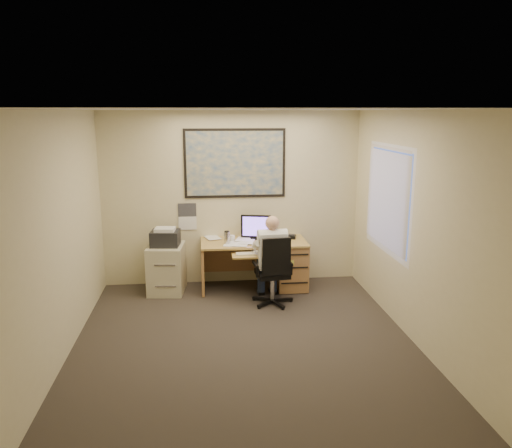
{
  "coord_description": "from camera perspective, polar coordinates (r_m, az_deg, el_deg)",
  "views": [
    {
      "loc": [
        -0.46,
        -5.43,
        2.68
      ],
      "look_at": [
        0.28,
        1.3,
        1.15
      ],
      "focal_mm": 35.0,
      "sensor_mm": 36.0,
      "label": 1
    }
  ],
  "objects": [
    {
      "name": "wall_calendar",
      "position": [
        7.84,
        -7.85,
        0.85
      ],
      "size": [
        0.28,
        0.01,
        0.42
      ],
      "primitive_type": "cube",
      "color": "white",
      "rests_on": "room_shell"
    },
    {
      "name": "person",
      "position": [
        7.05,
        1.85,
        -4.14
      ],
      "size": [
        0.57,
        0.78,
        1.27
      ],
      "primitive_type": null,
      "rotation": [
        0.0,
        0.0,
        0.06
      ],
      "color": "white",
      "rests_on": "office_chair"
    },
    {
      "name": "window_blinds",
      "position": [
        6.78,
        14.84,
        2.74
      ],
      "size": [
        0.06,
        1.4,
        1.3
      ],
      "primitive_type": null,
      "color": "beige",
      "rests_on": "room_shell"
    },
    {
      "name": "desk",
      "position": [
        7.74,
        2.17,
        -4.08
      ],
      "size": [
        1.6,
        0.97,
        1.12
      ],
      "color": "tan",
      "rests_on": "ground"
    },
    {
      "name": "office_chair",
      "position": [
        7.08,
        1.88,
        -6.93
      ],
      "size": [
        0.66,
        0.66,
        1.01
      ],
      "rotation": [
        0.0,
        0.0,
        0.11
      ],
      "color": "black",
      "rests_on": "ground"
    },
    {
      "name": "filing_cabinet",
      "position": [
        7.66,
        -10.2,
        -4.55
      ],
      "size": [
        0.58,
        0.67,
        1.0
      ],
      "rotation": [
        0.0,
        0.0,
        -0.11
      ],
      "color": "beige",
      "rests_on": "ground"
    },
    {
      "name": "world_map",
      "position": [
        7.72,
        -2.42,
        6.94
      ],
      "size": [
        1.56,
        0.03,
        1.06
      ],
      "primitive_type": "cube",
      "color": "#1E4C93",
      "rests_on": "room_shell"
    },
    {
      "name": "room_shell",
      "position": [
        5.61,
        -1.39,
        -0.96
      ],
      "size": [
        4.0,
        4.5,
        2.7
      ],
      "color": "#312C26",
      "rests_on": "ground"
    }
  ]
}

